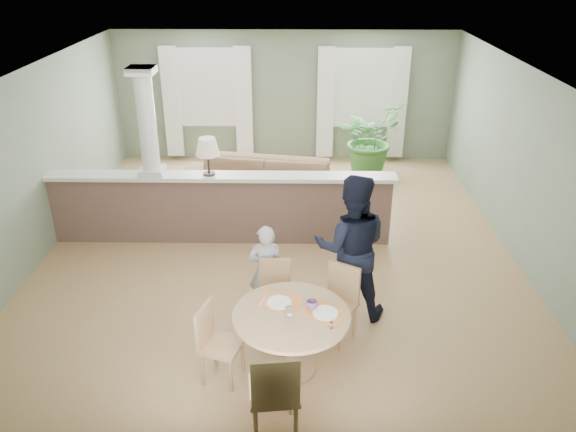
{
  "coord_description": "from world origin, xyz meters",
  "views": [
    {
      "loc": [
        0.26,
        -7.61,
        4.21
      ],
      "look_at": [
        0.15,
        -1.0,
        1.01
      ],
      "focal_mm": 35.0,
      "sensor_mm": 36.0,
      "label": 1
    }
  ],
  "objects_px": {
    "child_person": "(266,270)",
    "chair_near": "(275,391)",
    "chair_far_man": "(339,300)",
    "houseplant": "(369,138)",
    "dining_table": "(292,326)",
    "chair_side": "(215,340)",
    "sofa": "(261,187)",
    "chair_far_boy": "(274,291)",
    "man_person": "(351,247)"
  },
  "relations": [
    {
      "from": "child_person",
      "to": "man_person",
      "type": "relative_size",
      "value": 0.65
    },
    {
      "from": "chair_far_man",
      "to": "man_person",
      "type": "distance_m",
      "value": 0.66
    },
    {
      "from": "dining_table",
      "to": "chair_far_boy",
      "type": "distance_m",
      "value": 0.86
    },
    {
      "from": "chair_side",
      "to": "houseplant",
      "type": "bearing_deg",
      "value": -3.42
    },
    {
      "from": "man_person",
      "to": "chair_near",
      "type": "bearing_deg",
      "value": 71.65
    },
    {
      "from": "chair_near",
      "to": "man_person",
      "type": "bearing_deg",
      "value": -119.37
    },
    {
      "from": "man_person",
      "to": "dining_table",
      "type": "bearing_deg",
      "value": 61.94
    },
    {
      "from": "chair_side",
      "to": "child_person",
      "type": "height_order",
      "value": "child_person"
    },
    {
      "from": "houseplant",
      "to": "dining_table",
      "type": "bearing_deg",
      "value": -103.95
    },
    {
      "from": "dining_table",
      "to": "chair_far_boy",
      "type": "bearing_deg",
      "value": 104.98
    },
    {
      "from": "chair_far_boy",
      "to": "chair_near",
      "type": "distance_m",
      "value": 1.76
    },
    {
      "from": "dining_table",
      "to": "chair_side",
      "type": "distance_m",
      "value": 0.82
    },
    {
      "from": "sofa",
      "to": "child_person",
      "type": "relative_size",
      "value": 2.41
    },
    {
      "from": "man_person",
      "to": "chair_side",
      "type": "bearing_deg",
      "value": 43.26
    },
    {
      "from": "sofa",
      "to": "chair_far_man",
      "type": "relative_size",
      "value": 3.16
    },
    {
      "from": "sofa",
      "to": "dining_table",
      "type": "distance_m",
      "value": 4.19
    },
    {
      "from": "child_person",
      "to": "chair_side",
      "type": "bearing_deg",
      "value": 64.31
    },
    {
      "from": "houseplant",
      "to": "chair_far_man",
      "type": "bearing_deg",
      "value": -100.05
    },
    {
      "from": "chair_far_boy",
      "to": "sofa",
      "type": "bearing_deg",
      "value": 99.46
    },
    {
      "from": "chair_far_boy",
      "to": "chair_far_man",
      "type": "bearing_deg",
      "value": -12.03
    },
    {
      "from": "child_person",
      "to": "sofa",
      "type": "bearing_deg",
      "value": -89.94
    },
    {
      "from": "dining_table",
      "to": "child_person",
      "type": "height_order",
      "value": "child_person"
    },
    {
      "from": "dining_table",
      "to": "chair_far_boy",
      "type": "height_order",
      "value": "chair_far_boy"
    },
    {
      "from": "sofa",
      "to": "chair_side",
      "type": "relative_size",
      "value": 3.3
    },
    {
      "from": "houseplant",
      "to": "chair_far_man",
      "type": "distance_m",
      "value": 5.47
    },
    {
      "from": "chair_side",
      "to": "chair_near",
      "type": "bearing_deg",
      "value": -124.09
    },
    {
      "from": "sofa",
      "to": "chair_far_boy",
      "type": "height_order",
      "value": "chair_far_boy"
    },
    {
      "from": "chair_far_boy",
      "to": "child_person",
      "type": "xyz_separation_m",
      "value": [
        -0.11,
        0.27,
        0.13
      ]
    },
    {
      "from": "chair_far_man",
      "to": "chair_near",
      "type": "height_order",
      "value": "chair_near"
    },
    {
      "from": "chair_far_man",
      "to": "man_person",
      "type": "xyz_separation_m",
      "value": [
        0.16,
        0.48,
        0.43
      ]
    },
    {
      "from": "chair_near",
      "to": "man_person",
      "type": "height_order",
      "value": "man_person"
    },
    {
      "from": "chair_far_man",
      "to": "child_person",
      "type": "xyz_separation_m",
      "value": [
        -0.87,
        0.48,
        0.1
      ]
    },
    {
      "from": "dining_table",
      "to": "man_person",
      "type": "xyz_separation_m",
      "value": [
        0.69,
        1.09,
        0.34
      ]
    },
    {
      "from": "houseplant",
      "to": "man_person",
      "type": "distance_m",
      "value": 4.97
    },
    {
      "from": "chair_near",
      "to": "child_person",
      "type": "bearing_deg",
      "value": -91.54
    },
    {
      "from": "chair_side",
      "to": "child_person",
      "type": "bearing_deg",
      "value": -4.1
    },
    {
      "from": "houseplant",
      "to": "man_person",
      "type": "height_order",
      "value": "man_person"
    },
    {
      "from": "sofa",
      "to": "dining_table",
      "type": "bearing_deg",
      "value": -72.38
    },
    {
      "from": "chair_near",
      "to": "man_person",
      "type": "distance_m",
      "value": 2.22
    },
    {
      "from": "chair_far_boy",
      "to": "chair_side",
      "type": "height_order",
      "value": "chair_side"
    },
    {
      "from": "houseplant",
      "to": "chair_near",
      "type": "distance_m",
      "value": 7.12
    },
    {
      "from": "sofa",
      "to": "dining_table",
      "type": "relative_size",
      "value": 2.36
    },
    {
      "from": "houseplant",
      "to": "man_person",
      "type": "bearing_deg",
      "value": -99.21
    },
    {
      "from": "chair_far_boy",
      "to": "man_person",
      "type": "height_order",
      "value": "man_person"
    },
    {
      "from": "sofa",
      "to": "houseplant",
      "type": "distance_m",
      "value": 2.79
    },
    {
      "from": "child_person",
      "to": "chair_near",
      "type": "bearing_deg",
      "value": 90.7
    },
    {
      "from": "houseplant",
      "to": "chair_side",
      "type": "distance_m",
      "value": 6.53
    },
    {
      "from": "child_person",
      "to": "man_person",
      "type": "bearing_deg",
      "value": 175.55
    },
    {
      "from": "dining_table",
      "to": "chair_side",
      "type": "xyz_separation_m",
      "value": [
        -0.8,
        -0.12,
        -0.11
      ]
    },
    {
      "from": "chair_near",
      "to": "chair_side",
      "type": "xyz_separation_m",
      "value": [
        -0.65,
        0.81,
        -0.07
      ]
    }
  ]
}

